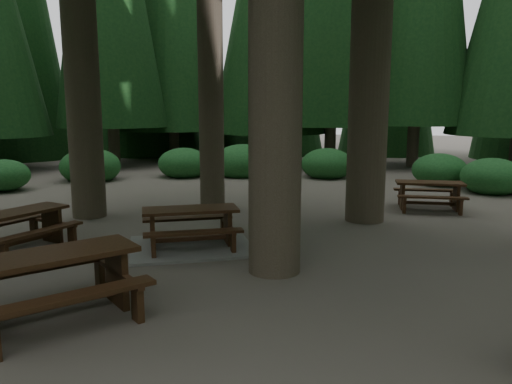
% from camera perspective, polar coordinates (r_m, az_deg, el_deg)
% --- Properties ---
extents(ground, '(80.00, 80.00, 0.00)m').
position_cam_1_polar(ground, '(8.21, -3.69, -9.12)').
color(ground, '#595048').
rests_on(ground, ground).
extents(picnic_table_b, '(1.93, 2.13, 0.75)m').
position_cam_1_polar(picnic_table_b, '(10.23, -25.45, -3.35)').
color(picnic_table_b, '#341D0F').
rests_on(picnic_table_b, ground).
extents(picnic_table_c, '(2.81, 2.60, 0.77)m').
position_cam_1_polar(picnic_table_c, '(9.55, -7.46, -4.84)').
color(picnic_table_c, gray).
rests_on(picnic_table_c, ground).
extents(picnic_table_d, '(1.69, 1.37, 0.73)m').
position_cam_1_polar(picnic_table_d, '(13.66, 19.20, 0.09)').
color(picnic_table_d, '#341D0F').
rests_on(picnic_table_d, ground).
extents(picnic_table_e, '(2.56, 2.57, 0.87)m').
position_cam_1_polar(picnic_table_e, '(6.79, -22.10, -8.82)').
color(picnic_table_e, '#341D0F').
rests_on(picnic_table_e, ground).
extents(shrub_ring, '(23.86, 24.64, 1.49)m').
position_cam_1_polar(shrub_ring, '(8.68, 1.98, -5.30)').
color(shrub_ring, '#1B5122').
rests_on(shrub_ring, ground).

